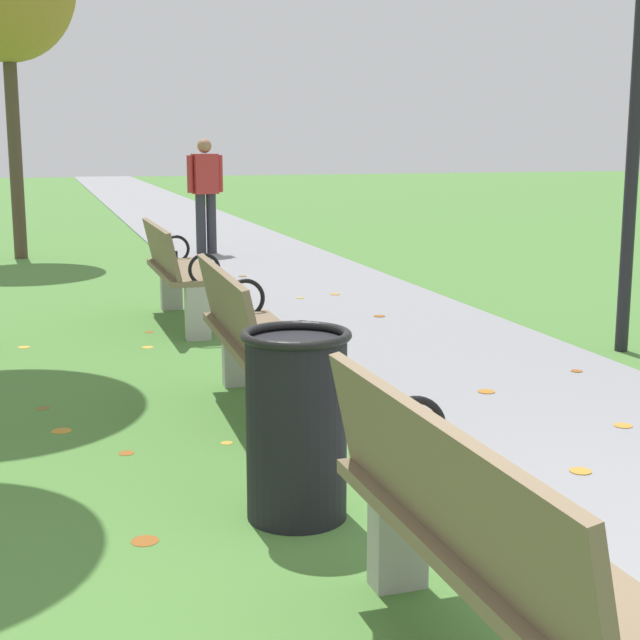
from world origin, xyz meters
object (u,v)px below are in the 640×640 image
object	(u,v)px
pedestrian_walking	(205,190)
lamp_post	(640,47)
park_bench_1	(481,546)
park_bench_3	(177,270)
trash_bin	(296,424)
park_bench_2	(251,337)

from	to	relation	value
pedestrian_walking	lamp_post	bearing A→B (deg)	-74.12
lamp_post	pedestrian_walking	bearing A→B (deg)	105.88
park_bench_1	pedestrian_walking	world-z (taller)	pedestrian_walking
park_bench_3	trash_bin	distance (m)	4.58
park_bench_1	park_bench_2	size ratio (longest dim) A/B	1.00
park_bench_2	park_bench_3	world-z (taller)	same
park_bench_3	pedestrian_walking	size ratio (longest dim) A/B	0.99
park_bench_2	trash_bin	world-z (taller)	park_bench_2
park_bench_2	lamp_post	xyz separation A→B (m)	(3.18, 0.91, 1.82)
lamp_post	park_bench_3	bearing A→B (deg)	146.42
park_bench_3	trash_bin	xyz separation A→B (m)	(-0.15, -4.57, -0.06)
park_bench_2	park_bench_3	xyz separation A→B (m)	(-0.00, 3.02, 0.00)
park_bench_2	pedestrian_walking	xyz separation A→B (m)	(1.15, 8.04, 0.44)
pedestrian_walking	trash_bin	distance (m)	9.69
pedestrian_walking	park_bench_3	bearing A→B (deg)	-102.90
pedestrian_walking	park_bench_1	bearing A→B (deg)	-95.92
park_bench_3	pedestrian_walking	world-z (taller)	pedestrian_walking
park_bench_1	pedestrian_walking	size ratio (longest dim) A/B	0.99
park_bench_3	lamp_post	size ratio (longest dim) A/B	0.46
park_bench_2	park_bench_3	distance (m)	3.02
park_bench_2	park_bench_1	bearing A→B (deg)	-90.00
park_bench_1	park_bench_3	xyz separation A→B (m)	(-0.00, 6.06, 0.00)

